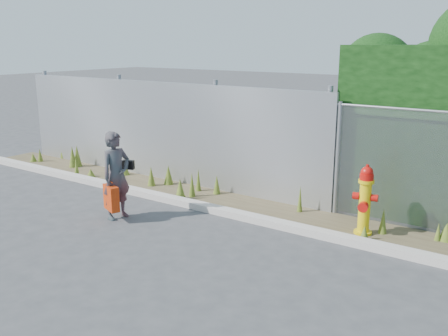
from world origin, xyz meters
name	(u,v)px	position (x,y,z in m)	size (l,w,h in m)	color
ground	(187,256)	(0.00, 0.00, 0.00)	(80.00, 80.00, 0.00)	#3C3C3F
curb	(251,218)	(0.00, 1.80, 0.06)	(16.00, 0.22, 0.12)	#AFA79E
weed_strip	(282,207)	(0.26, 2.47, 0.13)	(16.00, 1.29, 0.54)	#4C402B
corrugated_fence	(157,131)	(-3.25, 3.01, 1.10)	(8.50, 0.21, 2.30)	#A3A4AA
fire_hydrant	(365,201)	(1.83, 2.29, 0.57)	(0.39, 0.35, 1.18)	yellow
woman	(116,176)	(-2.04, 0.60, 0.78)	(0.57, 0.37, 1.56)	#0E585B
red_tote_bag	(111,198)	(-2.02, 0.43, 0.42)	(0.40, 0.15, 0.52)	#AD2509
black_shoulder_bag	(128,165)	(-2.00, 0.85, 0.93)	(0.21, 0.09, 0.16)	black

